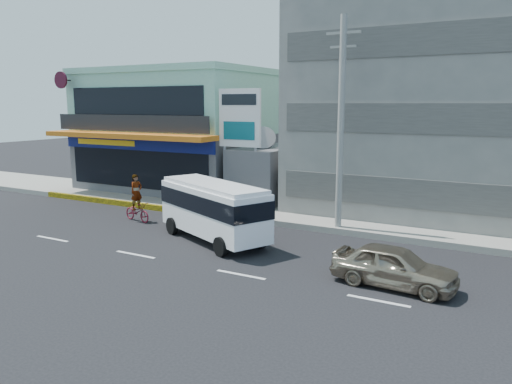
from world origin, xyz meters
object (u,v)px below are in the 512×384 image
concrete_building (459,87)px  billboard (240,125)px  satellite_dish (263,147)px  shop_building (184,133)px  sedan (394,266)px  utility_pole_near (341,124)px  minibus (213,207)px  motorcycle_rider (137,206)px

concrete_building → billboard: 12.17m
satellite_dish → concrete_building: bearing=21.8°
shop_building → sedan: shop_building is taller
concrete_building → utility_pole_near: size_ratio=1.60×
shop_building → utility_pole_near: (14.00, -6.55, 1.15)m
shop_building → concrete_building: 18.28m
sedan → shop_building: bearing=60.2°
satellite_dish → billboard: 2.31m
shop_building → minibus: shop_building is taller
concrete_building → billboard: bearing=-151.1°
shop_building → satellite_dish: (8.00, -2.95, -0.42)m
sedan → minibus: bearing=82.6°
minibus → motorcycle_rider: bearing=167.6°
billboard → utility_pole_near: bearing=-15.5°
concrete_building → minibus: bearing=-125.6°
minibus → shop_building: bearing=132.1°
concrete_building → utility_pole_near: concrete_building is taller
billboard → minibus: size_ratio=1.05×
utility_pole_near → motorcycle_rider: size_ratio=4.04×
concrete_building → billboard: concrete_building is taller
billboard → motorcycle_rider: billboard is taller
concrete_building → utility_pole_near: (-4.00, -7.60, -1.85)m
shop_building → concrete_building: bearing=3.4°
billboard → sedan: 13.76m
minibus → motorcycle_rider: size_ratio=2.65×
concrete_building → minibus: size_ratio=2.44×
shop_building → minibus: bearing=-47.9°
motorcycle_rider → shop_building: bearing=113.0°
sedan → billboard: bearing=58.7°
satellite_dish → billboard: size_ratio=0.22×
concrete_building → minibus: 15.37m
shop_building → billboard: (7.50, -4.75, 0.93)m
shop_building → utility_pole_near: utility_pole_near is taller
satellite_dish → motorcycle_rider: satellite_dish is taller
billboard → minibus: bearing=-70.2°
satellite_dish → sedan: 14.15m
billboard → sedan: size_ratio=1.65×
concrete_building → minibus: concrete_building is taller
concrete_building → motorcycle_rider: 18.54m
billboard → minibus: (2.13, -5.89, -3.36)m
motorcycle_rider → minibus: bearing=-12.4°
motorcycle_rider → satellite_dish: bearing=58.2°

